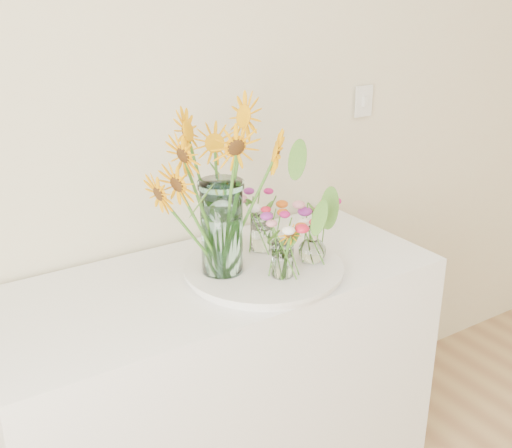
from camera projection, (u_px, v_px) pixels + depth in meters
name	position (u px, v px, depth m)	size (l,w,h in m)	color
counter	(217.00, 398.00, 2.13)	(1.40, 0.60, 0.90)	white
tray	(264.00, 271.00, 1.97)	(0.47, 0.47, 0.03)	white
mason_jar	(222.00, 228.00, 1.88)	(0.12, 0.12, 0.29)	#B8F6F4
sunflower_bouquet	(221.00, 189.00, 1.84)	(0.72, 0.72, 0.53)	#F09D05
small_vase_a	(282.00, 260.00, 1.88)	(0.07, 0.07, 0.11)	white
wildflower_posy_a	(283.00, 246.00, 1.87)	(0.20, 0.20, 0.20)	#E05E13
small_vase_b	(312.00, 243.00, 1.98)	(0.09, 0.09, 0.12)	white
wildflower_posy_b	(313.00, 230.00, 1.97)	(0.20, 0.20, 0.21)	#E05E13
small_vase_c	(262.00, 233.00, 2.06)	(0.07, 0.07, 0.13)	white
wildflower_posy_c	(262.00, 220.00, 2.04)	(0.21, 0.21, 0.22)	#E05E13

